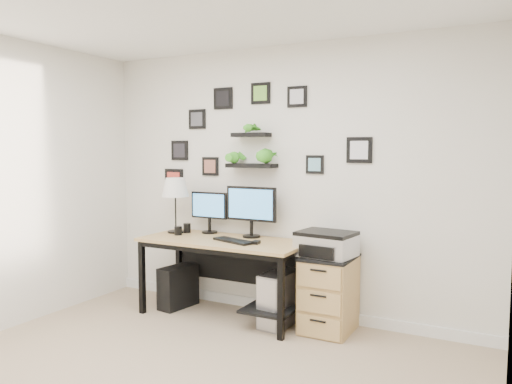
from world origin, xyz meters
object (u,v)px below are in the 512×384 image
Objects in this scene: desk at (228,252)px; pc_tower_black at (178,287)px; file_cabinet at (329,294)px; monitor_right at (251,207)px; monitor_left at (209,209)px; printer at (326,244)px; table_lamp at (175,189)px; pc_tower_grey at (280,298)px; mug at (178,231)px.

pc_tower_black is (-0.59, -0.02, -0.41)m from desk.
desk is at bearing -176.66° from file_cabinet.
monitor_left is at bearing 177.49° from monitor_right.
printer reaches higher than desk.
table_lamp is 0.85× the size of file_cabinet.
table_lamp reaches higher than pc_tower_grey.
pc_tower_grey is (1.23, -0.07, -0.96)m from table_lamp.
pc_tower_black is 1.66m from printer.
printer is (0.82, -0.12, -0.27)m from monitor_right.
file_cabinet is (0.85, -0.12, -0.71)m from monitor_right.
table_lamp is (-0.33, -0.13, 0.21)m from monitor_left.
monitor_right is at bearing -2.51° from monitor_left.
mug is at bearing -178.15° from pc_tower_grey.
table_lamp is at bearing 135.24° from mug.
mug is 0.17× the size of pc_tower_grey.
monitor_right reaches higher than desk.
table_lamp is 1.89m from file_cabinet.
desk is at bearing -6.24° from table_lamp.
file_cabinet is at bearing 3.34° from desk.
mug is (0.11, -0.11, -0.41)m from table_lamp.
printer is at bearing 3.59° from mug.
printer is at bearing 8.22° from pc_tower_grey.
monitor_right is (0.50, -0.02, 0.05)m from monitor_left.
desk reaches higher than pc_tower_grey.
pc_tower_black is at bearing -164.83° from monitor_right.
monitor_left reaches higher than pc_tower_black.
pc_tower_black is 0.82× the size of printer.
pc_tower_grey is (1.12, 0.04, -0.55)m from mug.
desk is 0.89m from table_lamp.
table_lamp is 1.00m from pc_tower_black.
mug is at bearing -44.76° from table_lamp.
mug reaches higher than file_cabinet.
desk is at bearing 179.91° from pc_tower_grey.
printer is (1.32, -0.15, -0.22)m from monitor_left.
monitor_right is at bearing 171.62° from file_cabinet.
printer is (1.53, 0.10, -0.01)m from mug.
monitor_left is 1.00× the size of pc_tower_black.
table_lamp is at bearing 179.48° from printer.
pc_tower_grey is 1.00× the size of printer.
monitor_left is 0.38m from mug.
pc_tower_grey is (0.55, -0.00, -0.38)m from desk.
table_lamp is 6.60× the size of mug.
file_cabinet is (0.44, 0.06, 0.09)m from pc_tower_grey.
monitor_right reaches higher than printer.
desk is at bearing -129.56° from monitor_right.
monitor_left reaches higher than desk.
monitor_right is at bearing 7.48° from table_lamp.
pc_tower_grey reaches higher than pc_tower_black.
desk is 18.60× the size of mug.
table_lamp is (-0.83, -0.11, 0.16)m from monitor_right.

